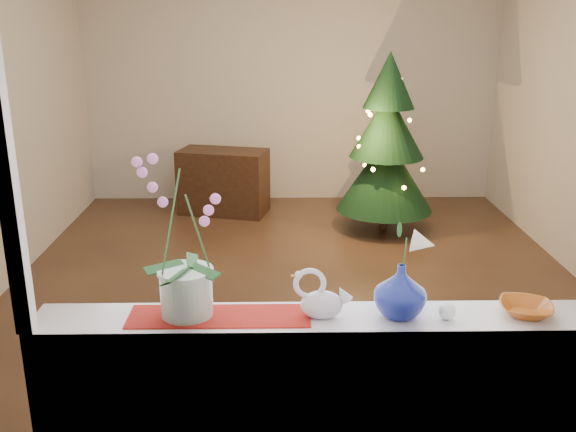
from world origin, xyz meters
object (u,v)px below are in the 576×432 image
Objects in this scene: swan at (322,294)px; side_table at (224,182)px; paperweight at (447,311)px; amber_dish at (526,310)px; blue_vase at (401,287)px; orchid_pot at (184,238)px; xmas_tree at (387,143)px.

swan reaches higher than side_table.
amber_dish is at bearing 5.99° from paperweight.
blue_vase reaches higher than amber_dish.
orchid_pot is 3.72× the size of amber_dish.
xmas_tree reaches higher than amber_dish.
xmas_tree is 1.78m from side_table.
amber_dish is (0.49, 0.00, -0.10)m from blue_vase.
orchid_pot is 0.71× the size of side_table.
xmas_tree is at bearing 84.07° from paperweight.
orchid_pot is at bearing -169.77° from swan.
paperweight is at bearing -2.73° from orchid_pot.
swan is 1.32× the size of amber_dish.
orchid_pot is 4.40m from side_table.
blue_vase is at bearing -62.38° from side_table.
blue_vase is at bearing -179.92° from amber_dish.
paperweight is at bearing -10.39° from blue_vase.
orchid_pot is 0.37× the size of xmas_tree.
paperweight is 0.32m from amber_dish.
orchid_pot is 1.35m from amber_dish.
blue_vase is 0.50m from amber_dish.
swan reaches higher than paperweight.
blue_vase is 0.20m from paperweight.
amber_dish is 0.10× the size of xmas_tree.
orchid_pot is 2.62× the size of blue_vase.
xmas_tree is 1.90× the size of side_table.
swan is at bearing -2.52° from orchid_pot.
blue_vase is 3.82m from xmas_tree.
swan is 0.48m from paperweight.
orchid_pot is 9.54× the size of paperweight.
amber_dish is at bearing 0.08° from blue_vase.
xmas_tree reaches higher than blue_vase.
paperweight is (0.18, -0.03, -0.09)m from blue_vase.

